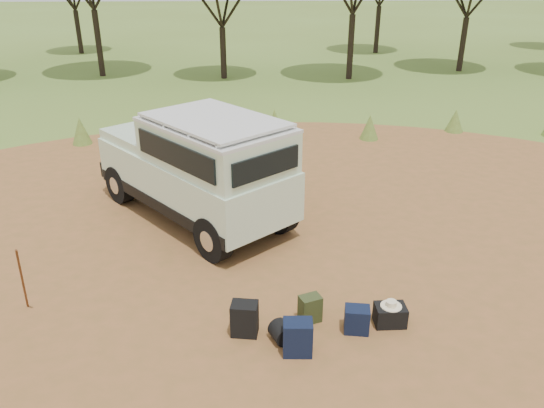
{
  "coord_description": "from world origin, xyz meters",
  "views": [
    {
      "loc": [
        -0.77,
        -7.68,
        5.23
      ],
      "look_at": [
        -0.39,
        1.44,
        1.0
      ],
      "focal_mm": 35.0,
      "sensor_mm": 36.0,
      "label": 1
    }
  ],
  "objects_px": {
    "safari_vehicle": "(198,169)",
    "duffel_navy": "(357,320)",
    "backpack_black": "(245,319)",
    "walking_staff": "(22,280)",
    "backpack_olive": "(310,309)",
    "hard_case": "(390,315)",
    "backpack_navy": "(298,338)"
  },
  "relations": [
    {
      "from": "safari_vehicle",
      "to": "duffel_navy",
      "type": "distance_m",
      "value": 4.98
    },
    {
      "from": "safari_vehicle",
      "to": "backpack_black",
      "type": "xyz_separation_m",
      "value": [
        1.0,
        -4.05,
        -0.9
      ]
    },
    {
      "from": "walking_staff",
      "to": "backpack_olive",
      "type": "bearing_deg",
      "value": -33.18
    },
    {
      "from": "duffel_navy",
      "to": "hard_case",
      "type": "distance_m",
      "value": 0.58
    },
    {
      "from": "backpack_navy",
      "to": "duffel_navy",
      "type": "relative_size",
      "value": 1.3
    },
    {
      "from": "walking_staff",
      "to": "safari_vehicle",
      "type": "bearing_deg",
      "value": 25.46
    },
    {
      "from": "walking_staff",
      "to": "hard_case",
      "type": "distance_m",
      "value": 5.79
    },
    {
      "from": "safari_vehicle",
      "to": "backpack_olive",
      "type": "relative_size",
      "value": 11.01
    },
    {
      "from": "safari_vehicle",
      "to": "backpack_black",
      "type": "bearing_deg",
      "value": -26.24
    },
    {
      "from": "safari_vehicle",
      "to": "duffel_navy",
      "type": "xyz_separation_m",
      "value": [
        2.72,
        -4.07,
        -0.96
      ]
    },
    {
      "from": "backpack_olive",
      "to": "duffel_navy",
      "type": "distance_m",
      "value": 0.75
    },
    {
      "from": "backpack_navy",
      "to": "backpack_olive",
      "type": "distance_m",
      "value": 0.79
    },
    {
      "from": "safari_vehicle",
      "to": "hard_case",
      "type": "bearing_deg",
      "value": -0.23
    },
    {
      "from": "duffel_navy",
      "to": "safari_vehicle",
      "type": "bearing_deg",
      "value": 132.65
    },
    {
      "from": "backpack_black",
      "to": "duffel_navy",
      "type": "bearing_deg",
      "value": 8.01
    },
    {
      "from": "walking_staff",
      "to": "hard_case",
      "type": "xyz_separation_m",
      "value": [
        5.75,
        -0.49,
        -0.5
      ]
    },
    {
      "from": "walking_staff",
      "to": "backpack_navy",
      "type": "bearing_deg",
      "value": -43.23
    },
    {
      "from": "safari_vehicle",
      "to": "backpack_olive",
      "type": "bearing_deg",
      "value": -11.89
    },
    {
      "from": "walking_staff",
      "to": "duffel_navy",
      "type": "height_order",
      "value": "walking_staff"
    },
    {
      "from": "backpack_olive",
      "to": "hard_case",
      "type": "relative_size",
      "value": 0.96
    },
    {
      "from": "walking_staff",
      "to": "duffel_navy",
      "type": "distance_m",
      "value": 5.25
    },
    {
      "from": "backpack_olive",
      "to": "safari_vehicle",
      "type": "bearing_deg",
      "value": 97.26
    },
    {
      "from": "backpack_black",
      "to": "backpack_olive",
      "type": "bearing_deg",
      "value": 23.32
    },
    {
      "from": "walking_staff",
      "to": "backpack_olive",
      "type": "relative_size",
      "value": 3.09
    },
    {
      "from": "duffel_navy",
      "to": "backpack_navy",
      "type": "bearing_deg",
      "value": -145.28
    },
    {
      "from": "hard_case",
      "to": "backpack_navy",
      "type": "bearing_deg",
      "value": -158.77
    },
    {
      "from": "backpack_navy",
      "to": "backpack_olive",
      "type": "relative_size",
      "value": 1.21
    },
    {
      "from": "backpack_navy",
      "to": "hard_case",
      "type": "height_order",
      "value": "backpack_navy"
    },
    {
      "from": "walking_staff",
      "to": "hard_case",
      "type": "height_order",
      "value": "walking_staff"
    },
    {
      "from": "safari_vehicle",
      "to": "walking_staff",
      "type": "height_order",
      "value": "safari_vehicle"
    },
    {
      "from": "backpack_navy",
      "to": "hard_case",
      "type": "xyz_separation_m",
      "value": [
        1.51,
        0.61,
        -0.11
      ]
    },
    {
      "from": "backpack_black",
      "to": "walking_staff",
      "type": "bearing_deg",
      "value": 178.22
    }
  ]
}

